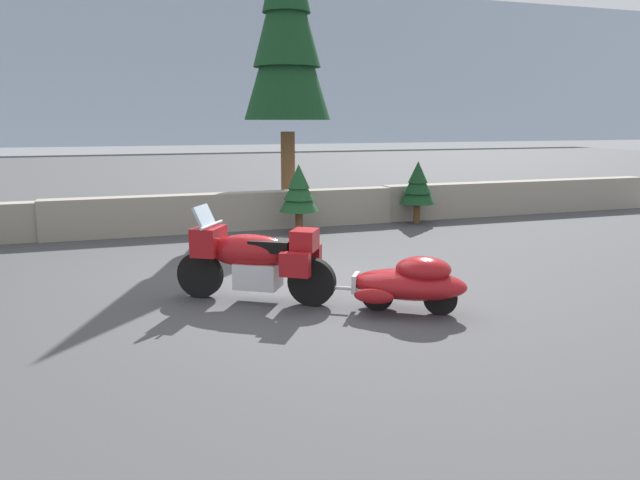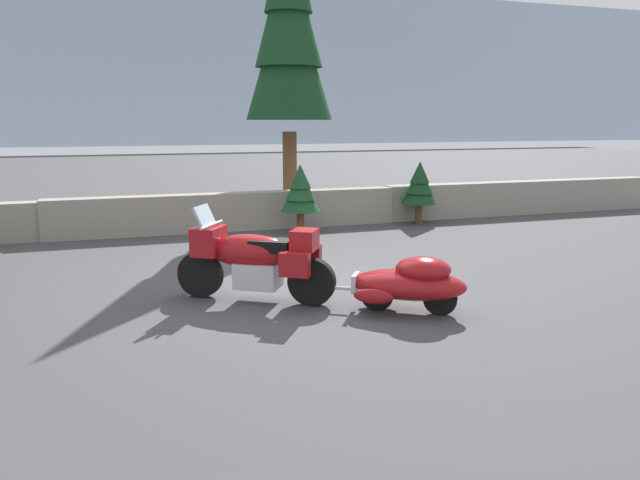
# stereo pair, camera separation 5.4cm
# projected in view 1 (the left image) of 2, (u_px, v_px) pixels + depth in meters

# --- Properties ---
(ground_plane) EXTENTS (80.00, 80.00, 0.00)m
(ground_plane) POSITION_uv_depth(u_px,v_px,m) (292.00, 288.00, 9.28)
(ground_plane) COLOR #424244
(stone_guard_wall) EXTENTS (24.00, 0.54, 0.89)m
(stone_guard_wall) POSITION_uv_depth(u_px,v_px,m) (242.00, 211.00, 14.25)
(stone_guard_wall) COLOR gray
(stone_guard_wall) RESTS_ON ground
(distant_ridgeline) EXTENTS (240.00, 80.00, 16.00)m
(distant_ridgeline) POSITION_uv_depth(u_px,v_px,m) (122.00, 85.00, 96.31)
(distant_ridgeline) COLOR #99A8BF
(distant_ridgeline) RESTS_ON ground
(touring_motorcycle) EXTENTS (2.02, 1.48, 1.33)m
(touring_motorcycle) POSITION_uv_depth(u_px,v_px,m) (254.00, 258.00, 8.52)
(touring_motorcycle) COLOR black
(touring_motorcycle) RESTS_ON ground
(car_shaped_trailer) EXTENTS (2.05, 1.50, 0.76)m
(car_shaped_trailer) POSITION_uv_depth(u_px,v_px,m) (410.00, 282.00, 8.05)
(car_shaped_trailer) COLOR black
(car_shaped_trailer) RESTS_ON ground
(pine_tree_tall) EXTENTS (2.14, 2.14, 7.68)m
(pine_tree_tall) POSITION_uv_depth(u_px,v_px,m) (287.00, 23.00, 14.90)
(pine_tree_tall) COLOR brown
(pine_tree_tall) RESTS_ON ground
(pine_sapling_near) EXTENTS (0.88, 0.88, 1.55)m
(pine_sapling_near) POSITION_uv_depth(u_px,v_px,m) (299.00, 190.00, 13.61)
(pine_sapling_near) COLOR brown
(pine_sapling_near) RESTS_ON ground
(pine_sapling_farther) EXTENTS (0.87, 0.87, 1.53)m
(pine_sapling_farther) POSITION_uv_depth(u_px,v_px,m) (418.00, 185.00, 14.95)
(pine_sapling_farther) COLOR brown
(pine_sapling_farther) RESTS_ON ground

